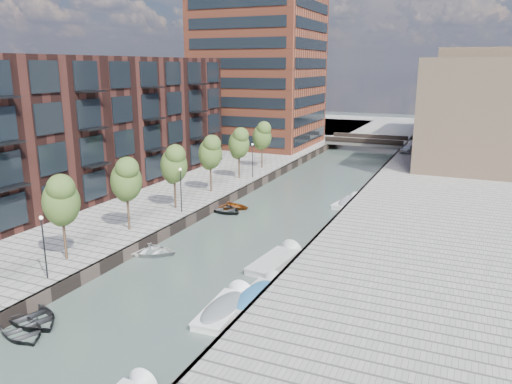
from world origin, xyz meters
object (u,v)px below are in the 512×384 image
Objects in this scene: sloop_2 at (228,208)px; car at (408,149)px; tree_5 at (239,142)px; sloop_3 at (148,254)px; sloop_0 at (21,334)px; motorboat_2 at (278,260)px; tree_2 at (126,178)px; sloop_4 at (223,211)px; motorboat_1 at (226,307)px; motorboat_4 at (349,202)px; motorboat_3 at (259,295)px; tree_3 at (174,163)px; bridge at (366,142)px; tree_6 at (262,135)px; tree_1 at (61,199)px; tree_4 at (210,151)px; sloop_1 at (31,321)px.

car is (13.14, 35.61, 1.64)m from sloop_2.
tree_5 reaches higher than sloop_3.
motorboat_2 is at bearing -6.65° from sloop_0.
tree_2 reaches higher than sloop_4.
car is at bearing 86.41° from motorboat_1.
motorboat_1 is (9.66, -18.35, 0.21)m from sloop_4.
motorboat_4 is at bearing 87.36° from motorboat_1.
motorboat_3 is at bearing -123.86° from sloop_4.
sloop_4 is 13.25m from motorboat_4.
tree_3 is at bearing 162.25° from sloop_4.
bridge is at bearing 81.05° from tree_2.
tree_6 is at bearing -108.10° from bridge.
tree_1 is at bearing -173.46° from motorboat_3.
sloop_0 is 17.61m from motorboat_2.
tree_4 is at bearing 65.71° from sloop_4.
car is at bearing 73.42° from tree_1.
sloop_0 is at bearing -156.16° from sloop_4.
sloop_2 is at bearing 17.76° from sloop_1.
tree_6 is 41.67m from sloop_1.
tree_5 is 1.00× the size of tree_6.
motorboat_2 is (9.69, 13.88, 0.11)m from sloop_1.
car is (16.24, 19.54, -3.67)m from tree_6.
sloop_4 reaches higher than sloop_2.
sloop_4 is at bearing -10.19° from sloop_3.
sloop_0 is at bearing -75.22° from tree_2.
tree_5 is at bearing 39.11° from sloop_4.
motorboat_3 reaches higher than sloop_4.
tree_2 reaches higher than sloop_2.
sloop_3 is (3.10, -22.88, -5.31)m from tree_5.
tree_6 is at bearing -4.19° from sloop_3.
sloop_2 is (3.10, -9.08, -5.31)m from tree_5.
car is (16.24, 33.54, -3.67)m from tree_4.
tree_5 is at bearing 117.82° from motorboat_3.
sloop_1 is at bearing -84.67° from tree_5.
sloop_0 is at bearing -135.54° from sloop_1.
tree_1 and tree_3 have the same top height.
motorboat_3 is (13.93, -5.40, -5.09)m from tree_2.
bridge is 61.80m from motorboat_1.
car is at bearing 71.14° from tree_2.
tree_2 is 1.00× the size of tree_5.
sloop_2 is (-5.40, -42.08, -1.39)m from bridge.
sloop_1 is 0.87× the size of motorboat_3.
tree_1 reaches higher than sloop_0.
tree_2 is at bearing 161.99° from sloop_2.
sloop_2 is 0.95× the size of sloop_3.
tree_3 is 18.68m from motorboat_4.
tree_6 is at bearing 21.98° from sloop_1.
sloop_4 is (3.12, 10.71, -5.31)m from tree_2.
sloop_0 is at bearing -79.93° from tree_3.
tree_2 is 1.26× the size of sloop_4.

